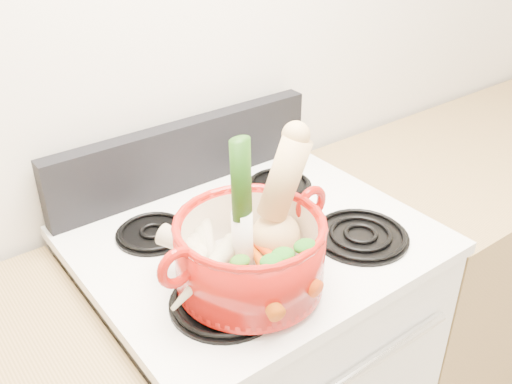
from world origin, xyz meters
TOP-DOWN VIEW (x-y plane):
  - wall_back at (0.00, 1.75)m, footprint 3.50×0.02m
  - stove_body at (0.00, 1.40)m, footprint 0.76×0.65m
  - cooktop at (0.00, 1.40)m, footprint 0.78×0.67m
  - control_backsplash at (0.00, 1.70)m, footprint 0.76×0.05m
  - oven_handle at (0.00, 1.06)m, footprint 0.60×0.02m
  - counter_right at (1.07, 1.40)m, footprint 1.36×0.65m
  - burner_front_left at (-0.19, 1.24)m, footprint 0.22×0.22m
  - burner_front_right at (0.19, 1.24)m, footprint 0.22×0.22m
  - burner_back_left at (-0.19, 1.54)m, footprint 0.17×0.17m
  - burner_back_right at (0.19, 1.54)m, footprint 0.17×0.17m
  - dutch_oven at (-0.12, 1.25)m, footprint 0.31×0.31m
  - pot_handle_left at (-0.29, 1.24)m, footprint 0.08×0.02m
  - pot_handle_right at (0.04, 1.26)m, footprint 0.08×0.02m
  - squash at (-0.04, 1.26)m, footprint 0.21×0.16m
  - leek at (-0.13, 1.26)m, footprint 0.06×0.06m
  - ginger at (-0.09, 1.32)m, footprint 0.08×0.06m
  - parsnip_0 at (-0.19, 1.26)m, footprint 0.09×0.23m
  - parsnip_1 at (-0.22, 1.27)m, footprint 0.10×0.19m
  - parsnip_2 at (-0.19, 1.31)m, footprint 0.13×0.22m
  - parsnip_3 at (-0.23, 1.25)m, footprint 0.20×0.11m
  - parsnip_4 at (-0.17, 1.32)m, footprint 0.12×0.20m
  - carrot_0 at (-0.11, 1.22)m, footprint 0.08×0.18m
  - carrot_1 at (-0.16, 1.17)m, footprint 0.06×0.17m
  - carrot_2 at (-0.09, 1.19)m, footprint 0.05×0.19m
  - carrot_3 at (-0.17, 1.21)m, footprint 0.10×0.12m

SIDE VIEW (x-z plane):
  - counter_right at x=1.07m, z-range 0.00..0.90m
  - stove_body at x=0.00m, z-range 0.00..0.92m
  - oven_handle at x=0.00m, z-range 0.77..0.79m
  - cooktop at x=0.00m, z-range 0.92..0.95m
  - burner_front_left at x=-0.19m, z-range 0.95..0.97m
  - burner_front_right at x=0.19m, z-range 0.95..0.97m
  - burner_back_left at x=-0.19m, z-range 0.95..0.97m
  - burner_back_right at x=0.19m, z-range 0.95..0.97m
  - ginger at x=-0.09m, z-range 1.00..1.04m
  - carrot_0 at x=-0.11m, z-range 0.99..1.04m
  - carrot_1 at x=-0.16m, z-range 1.00..1.05m
  - parsnip_0 at x=-0.19m, z-range 0.99..1.06m
  - parsnip_1 at x=-0.22m, z-range 1.00..1.05m
  - carrot_2 at x=-0.09m, z-range 1.00..1.05m
  - carrot_3 at x=-0.17m, z-range 1.01..1.05m
  - parsnip_2 at x=-0.19m, z-range 1.00..1.07m
  - control_backsplash at x=0.00m, z-range 0.95..1.13m
  - dutch_oven at x=-0.12m, z-range 0.97..1.11m
  - parsnip_3 at x=-0.23m, z-range 1.01..1.07m
  - parsnip_4 at x=-0.17m, z-range 1.01..1.07m
  - pot_handle_left at x=-0.29m, z-range 1.05..1.13m
  - pot_handle_right at x=0.04m, z-range 1.05..1.13m
  - squash at x=-0.04m, z-range 0.99..1.27m
  - leek at x=-0.13m, z-range 1.00..1.30m
  - wall_back at x=0.00m, z-range 0.00..2.60m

